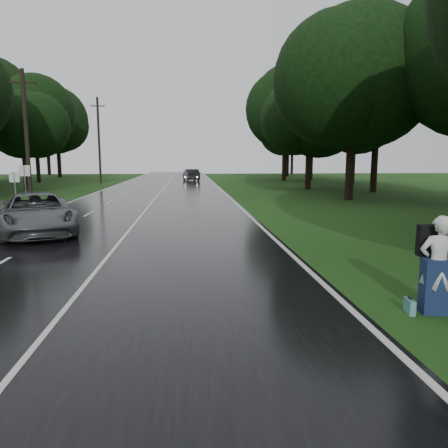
# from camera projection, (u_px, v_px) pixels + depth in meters

# --- Properties ---
(ground) EXTENTS (160.00, 160.00, 0.00)m
(ground) POSITION_uv_depth(u_px,v_px,m) (84.00, 288.00, 10.16)
(ground) COLOR #1D4414
(ground) RESTS_ON ground
(road) EXTENTS (12.00, 140.00, 0.04)m
(road) POSITION_uv_depth(u_px,v_px,m) (152.00, 202.00, 29.85)
(road) COLOR black
(road) RESTS_ON ground
(lane_center) EXTENTS (0.12, 140.00, 0.01)m
(lane_center) POSITION_uv_depth(u_px,v_px,m) (152.00, 202.00, 29.85)
(lane_center) COLOR silver
(lane_center) RESTS_ON road
(grey_car) EXTENTS (4.74, 6.59, 1.67)m
(grey_car) POSITION_uv_depth(u_px,v_px,m) (37.00, 213.00, 17.19)
(grey_car) COLOR #575A5D
(grey_car) RESTS_ON road
(far_car) EXTENTS (2.50, 5.13, 1.62)m
(far_car) POSITION_uv_depth(u_px,v_px,m) (191.00, 175.00, 59.29)
(far_car) COLOR black
(far_car) RESTS_ON road
(hitchhiker) EXTENTS (0.79, 0.73, 1.99)m
(hitchhiker) POSITION_uv_depth(u_px,v_px,m) (437.00, 268.00, 8.36)
(hitchhiker) COLOR silver
(hitchhiker) RESTS_ON ground
(suitcase) EXTENTS (0.19, 0.42, 0.29)m
(suitcase) POSITION_uv_depth(u_px,v_px,m) (410.00, 306.00, 8.45)
(suitcase) COLOR teal
(suitcase) RESTS_ON ground
(utility_pole_mid) EXTENTS (1.80, 0.28, 9.09)m
(utility_pole_mid) POSITION_uv_depth(u_px,v_px,m) (31.00, 203.00, 29.70)
(utility_pole_mid) COLOR black
(utility_pole_mid) RESTS_ON ground
(utility_pole_far) EXTENTS (1.80, 0.28, 10.64)m
(utility_pole_far) POSITION_uv_depth(u_px,v_px,m) (101.00, 183.00, 53.68)
(utility_pole_far) COLOR black
(utility_pole_far) RESTS_ON ground
(road_sign_a) EXTENTS (0.56, 0.10, 2.33)m
(road_sign_a) POSITION_uv_depth(u_px,v_px,m) (17.00, 213.00, 24.02)
(road_sign_a) COLOR white
(road_sign_a) RESTS_ON ground
(road_sign_b) EXTENTS (0.65, 0.10, 2.70)m
(road_sign_b) POSITION_uv_depth(u_px,v_px,m) (27.00, 210.00, 25.53)
(road_sign_b) COLOR white
(road_sign_b) RESTS_ON ground
(tree_left_e) EXTENTS (7.48, 7.48, 11.69)m
(tree_left_e) POSITION_uv_depth(u_px,v_px,m) (27.00, 190.00, 41.70)
(tree_left_e) COLOR black
(tree_left_e) RESTS_ON ground
(tree_left_f) EXTENTS (10.21, 10.21, 15.96)m
(tree_left_f) POSITION_uv_depth(u_px,v_px,m) (39.00, 182.00, 55.95)
(tree_left_f) COLOR black
(tree_left_f) RESTS_ON ground
(tree_right_d) EXTENTS (9.66, 9.66, 15.09)m
(tree_right_d) POSITION_uv_depth(u_px,v_px,m) (348.00, 200.00, 32.03)
(tree_right_d) COLOR black
(tree_right_d) RESTS_ON ground
(tree_right_e) EXTENTS (8.29, 8.29, 12.95)m
(tree_right_e) POSITION_uv_depth(u_px,v_px,m) (308.00, 189.00, 43.32)
(tree_right_e) COLOR black
(tree_right_e) RESTS_ON ground
(tree_right_f) EXTENTS (10.98, 10.98, 17.15)m
(tree_right_f) POSITION_uv_depth(u_px,v_px,m) (284.00, 181.00, 59.77)
(tree_right_f) COLOR black
(tree_right_f) RESTS_ON ground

